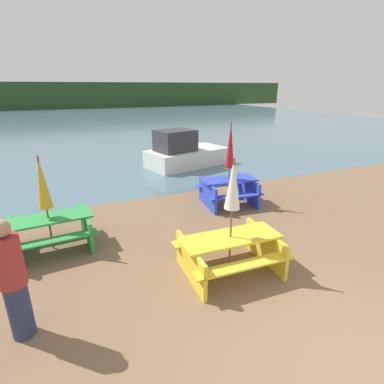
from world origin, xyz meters
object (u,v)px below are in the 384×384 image
object	(u,v)px
picnic_table_green	(50,230)
umbrella_gold	(42,183)
picnic_table_blue	(228,189)
umbrella_white	(233,185)
picnic_table_yellow	(230,250)
person	(13,281)
umbrella_crimson	(230,146)
boat	(184,153)

from	to	relation	value
picnic_table_green	umbrella_gold	xyz separation A→B (m)	(0.00, 0.00, 1.06)
picnic_table_blue	umbrella_white	world-z (taller)	umbrella_white
picnic_table_yellow	person	bearing A→B (deg)	-176.88
umbrella_crimson	umbrella_white	world-z (taller)	umbrella_crimson
picnic_table_yellow	umbrella_crimson	world-z (taller)	umbrella_crimson
umbrella_gold	boat	world-z (taller)	umbrella_gold
picnic_table_blue	person	xyz separation A→B (m)	(-5.25, -3.21, 0.44)
picnic_table_green	umbrella_white	distance (m)	4.08
umbrella_gold	umbrella_white	bearing A→B (deg)	-36.26
picnic_table_yellow	umbrella_crimson	xyz separation A→B (m)	(1.74, 3.02, 1.32)
picnic_table_blue	boat	distance (m)	4.83
picnic_table_green	umbrella_crimson	distance (m)	5.09
picnic_table_yellow	picnic_table_green	bearing A→B (deg)	143.74
umbrella_gold	picnic_table_yellow	bearing A→B (deg)	-36.26
umbrella_white	person	distance (m)	3.61
umbrella_white	umbrella_gold	size ratio (longest dim) A/B	1.07
picnic_table_yellow	umbrella_crimson	size ratio (longest dim) A/B	0.80
picnic_table_green	picnic_table_yellow	bearing A→B (deg)	-36.26
umbrella_crimson	umbrella_white	size ratio (longest dim) A/B	1.10
picnic_table_yellow	umbrella_gold	xyz separation A→B (m)	(-3.12, 2.29, 1.06)
boat	picnic_table_green	bearing A→B (deg)	-147.98
umbrella_crimson	picnic_table_green	bearing A→B (deg)	-171.43
picnic_table_yellow	umbrella_white	xyz separation A→B (m)	(0.00, 0.00, 1.28)
picnic_table_yellow	umbrella_white	size ratio (longest dim) A/B	0.88
umbrella_white	picnic_table_yellow	bearing A→B (deg)	-90.00
picnic_table_yellow	picnic_table_blue	distance (m)	3.49
picnic_table_yellow	umbrella_gold	distance (m)	4.01
picnic_table_yellow	boat	xyz separation A→B (m)	(2.29, 7.82, 0.14)
picnic_table_green	umbrella_gold	world-z (taller)	umbrella_gold
umbrella_white	boat	size ratio (longest dim) A/B	0.58
umbrella_crimson	picnic_table_blue	bearing A→B (deg)	0.00
picnic_table_green	picnic_table_blue	bearing A→B (deg)	8.57
picnic_table_yellow	person	world-z (taller)	person
picnic_table_yellow	umbrella_white	world-z (taller)	umbrella_white
picnic_table_blue	umbrella_white	distance (m)	3.71
picnic_table_green	umbrella_white	world-z (taller)	umbrella_white
boat	picnic_table_yellow	bearing A→B (deg)	-119.92
umbrella_crimson	boat	world-z (taller)	umbrella_crimson
picnic_table_yellow	person	size ratio (longest dim) A/B	1.08
picnic_table_yellow	picnic_table_blue	bearing A→B (deg)	60.03
picnic_table_green	picnic_table_blue	size ratio (longest dim) A/B	1.05
picnic_table_blue	boat	xyz separation A→B (m)	(0.54, 4.80, 0.12)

